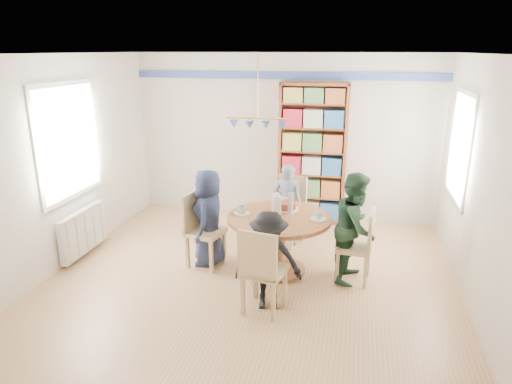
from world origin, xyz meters
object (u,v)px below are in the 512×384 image
(chair_near, at_px, (261,268))
(chair_left, at_px, (200,226))
(chair_far, at_px, (289,206))
(person_right, at_px, (356,227))
(dining_table, at_px, (279,231))
(chair_right, at_px, (361,243))
(bookshelf, at_px, (312,155))
(radiator, at_px, (84,231))
(person_far, at_px, (287,205))
(person_near, at_px, (269,261))
(person_left, at_px, (209,218))

(chair_near, bearing_deg, chair_left, 136.19)
(chair_far, bearing_deg, chair_near, -89.71)
(person_right, bearing_deg, dining_table, 102.59)
(chair_right, xyz_separation_m, bookshelf, (-0.81, 1.99, 0.60))
(radiator, bearing_deg, dining_table, 2.09)
(radiator, bearing_deg, person_far, 20.40)
(chair_left, relative_size, chair_far, 0.99)
(radiator, relative_size, chair_right, 1.08)
(chair_left, relative_size, person_right, 0.72)
(person_near, bearing_deg, person_far, 82.93)
(chair_near, bearing_deg, person_right, 47.17)
(dining_table, height_order, chair_far, chair_far)
(person_far, distance_m, person_near, 1.77)
(chair_far, bearing_deg, dining_table, -88.71)
(chair_left, distance_m, person_right, 1.99)
(chair_far, xyz_separation_m, person_near, (0.06, -1.86, 0.02))
(person_right, height_order, person_far, person_right)
(chair_far, xyz_separation_m, person_right, (0.96, -0.97, 0.14))
(dining_table, bearing_deg, bookshelf, 84.10)
(chair_near, bearing_deg, person_far, 90.67)
(radiator, bearing_deg, chair_far, 21.92)
(chair_far, height_order, person_right, person_right)
(dining_table, relative_size, person_near, 1.16)
(chair_near, height_order, person_far, person_far)
(chair_right, height_order, person_left, person_left)
(dining_table, bearing_deg, person_right, 0.71)
(person_near, height_order, bookshelf, bookshelf)
(person_near, bearing_deg, chair_far, 82.45)
(chair_left, xyz_separation_m, person_far, (1.01, 0.92, 0.06))
(person_left, height_order, person_far, person_left)
(chair_far, bearing_deg, person_right, -45.36)
(radiator, xyz_separation_m, person_far, (2.68, 1.00, 0.25))
(radiator, relative_size, person_far, 0.83)
(radiator, height_order, person_left, person_left)
(person_right, relative_size, person_near, 1.21)
(radiator, height_order, bookshelf, bookshelf)
(chair_right, relative_size, person_near, 0.82)
(chair_left, height_order, person_near, person_near)
(person_far, bearing_deg, chair_far, -91.98)
(person_right, distance_m, person_near, 1.27)
(dining_table, height_order, person_left, person_left)
(dining_table, xyz_separation_m, bookshelf, (0.20, 1.94, 0.55))
(radiator, height_order, dining_table, dining_table)
(person_left, bearing_deg, chair_near, 37.61)
(radiator, xyz_separation_m, person_near, (2.75, -0.78, 0.21))
(person_far, bearing_deg, chair_right, 144.23)
(person_right, bearing_deg, radiator, 103.62)
(chair_left, height_order, chair_near, chair_left)
(person_left, bearing_deg, chair_right, 83.81)
(chair_right, bearing_deg, person_near, -139.62)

